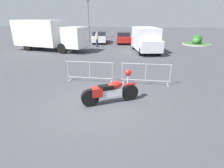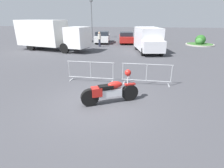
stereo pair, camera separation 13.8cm
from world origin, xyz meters
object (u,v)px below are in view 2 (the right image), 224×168
Objects in this scene: delivery_van at (148,39)px; parked_car_red at (126,38)px; pedestrian at (99,39)px; motorcycle at (110,91)px; crowd_barrier_far at (147,74)px; box_truck at (49,34)px; crowd_barrier_near at (91,71)px; street_lamp at (92,14)px; parked_car_maroon at (60,36)px; parked_car_white at (102,37)px; parked_car_green at (80,37)px; parked_car_yellow at (150,37)px.

delivery_van reaches higher than parked_car_red.
pedestrian is at bearing -126.18° from delivery_van.
motorcycle is at bearing -139.96° from pedestrian.
box_truck reaches higher than crowd_barrier_far.
motorcycle is 2.74m from crowd_barrier_near.
parked_car_red is 8.22m from street_lamp.
parked_car_maroon is 6.37m from parked_car_white.
crowd_barrier_far is 17.46m from parked_car_green.
pedestrian is at bearing -128.32° from parked_car_maroon.
pedestrian is (-5.95, -4.09, 0.18)m from parked_car_yellow.
pedestrian reaches higher than parked_car_green.
crowd_barrier_near and crowd_barrier_far have the same top height.
crowd_barrier_near is at bearing 180.00° from crowd_barrier_far.
motorcycle is at bearing -174.04° from parked_car_white.
parked_car_yellow is (12.68, 0.03, -0.02)m from parked_car_maroon.
motorcycle is at bearing -157.27° from parked_car_maroon.
parked_car_white is at bearing -103.08° from parked_car_maroon.
delivery_van is 3.13× the size of pedestrian.
parked_car_white is 3.43m from pedestrian.
crowd_barrier_near is 1.48× the size of pedestrian.
parked_car_red is (-2.36, 15.22, 0.17)m from crowd_barrier_far.
street_lamp reaches higher than parked_car_maroon.
parked_car_maroon is at bearing 76.92° from parked_car_white.
pedestrian reaches higher than crowd_barrier_near.
delivery_van reaches higher than crowd_barrier_far.
pedestrian is 9.35m from street_lamp.
street_lamp reaches higher than motorcycle.
motorcycle is 13.80m from box_truck.
box_truck is 5.50m from pedestrian.
parked_car_white is at bearing 84.55° from parked_car_red.
parked_car_yellow is 2.64× the size of pedestrian.
motorcycle is 17.56m from parked_car_red.
pedestrian reaches higher than parked_car_red.
parked_car_maroon is 6.32m from street_lamp.
parked_car_red is 2.63× the size of pedestrian.
parked_car_white is (3.17, -0.02, 0.03)m from parked_car_green.
parked_car_yellow reaches higher than parked_car_red.
parked_car_maroon is 1.00× the size of parked_car_white.
pedestrian is at bearing -69.34° from street_lamp.
pedestrian is at bearing 134.33° from parked_car_red.
motorcycle is at bearing -164.66° from parked_car_green.
parked_car_green is 2.59× the size of pedestrian.
parked_car_red is at bearing -95.45° from parked_car_white.
parked_car_white reaches higher than crowd_barrier_near.
delivery_van is at bearing -125.56° from parked_car_maroon.
street_lamp is at bearing 80.24° from motorcycle.
box_truck is 7.71m from parked_car_white.
delivery_van is 1.19× the size of parked_car_yellow.
delivery_van is (3.18, 9.21, 0.68)m from crowd_barrier_near.
street_lamp reaches higher than parked_car_yellow.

